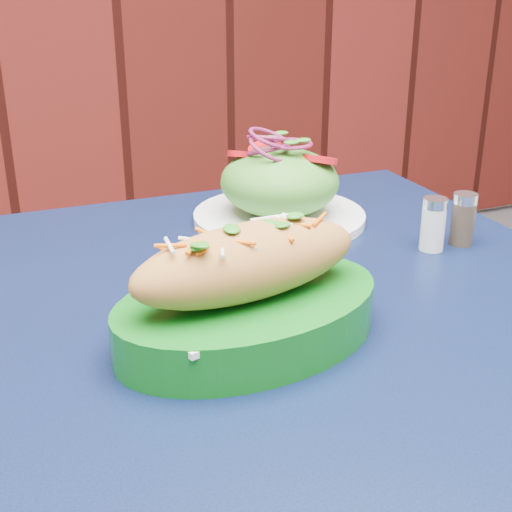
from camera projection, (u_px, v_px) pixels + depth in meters
name	position (u px, v px, depth m)	size (l,w,h in m)	color
cafe_table	(257.00, 382.00, 0.76)	(0.83, 0.83, 0.75)	black
banh_mi_basket	(248.00, 293.00, 0.65)	(0.28, 0.21, 0.12)	#0C6515
salad_plate	(280.00, 188.00, 0.95)	(0.23, 0.23, 0.12)	white
salt_shaker	(433.00, 224.00, 0.86)	(0.03, 0.03, 0.07)	white
pepper_shaker	(463.00, 219.00, 0.88)	(0.03, 0.03, 0.07)	#3F3326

